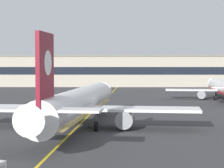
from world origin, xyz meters
TOP-DOWN VIEW (x-y plane):
  - ground_plane at (0.00, 0.00)m, footprint 400.00×400.00m
  - taxiway_centreline at (0.00, 30.00)m, footprint 10.74×179.71m
  - airliner_foreground at (-0.36, 15.74)m, footprint 32.34×41.50m
  - airliner_background at (30.25, 60.03)m, footprint 27.80×35.73m
  - terminal_building at (10.07, 118.55)m, footprint 144.77×12.40m

SIDE VIEW (x-z plane):
  - ground_plane at x=0.00m, z-range 0.00..0.00m
  - taxiway_centreline at x=0.00m, z-range 0.00..0.01m
  - airliner_background at x=30.25m, z-range -2.11..7.91m
  - airliner_foreground at x=-0.36m, z-range -2.46..9.19m
  - terminal_building at x=10.07m, z-range 0.01..11.67m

